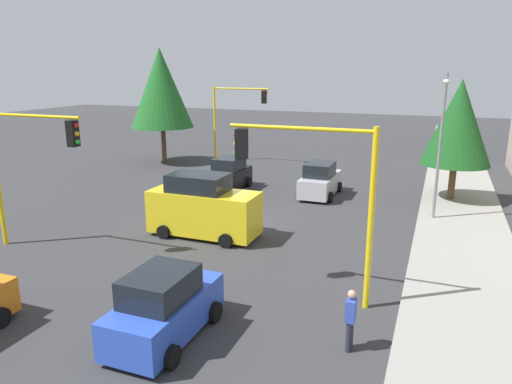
% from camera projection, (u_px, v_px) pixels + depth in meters
% --- Properties ---
extents(ground_plane, '(120.00, 120.00, 0.00)m').
position_uv_depth(ground_plane, '(227.00, 223.00, 22.73)').
color(ground_plane, '#353538').
extents(sidewalk_kerb, '(80.00, 4.00, 0.15)m').
position_uv_depth(sidewalk_kerb, '(461.00, 216.00, 23.50)').
color(sidewalk_kerb, gray).
rests_on(sidewalk_kerb, ground).
extents(traffic_signal_near_right, '(0.36, 4.59, 5.60)m').
position_uv_depth(traffic_signal_near_right, '(28.00, 154.00, 18.33)').
color(traffic_signal_near_right, yellow).
rests_on(traffic_signal_near_right, ground).
extents(traffic_signal_far_right, '(0.36, 4.59, 5.86)m').
position_uv_depth(traffic_signal_far_right, '(235.00, 109.00, 36.32)').
color(traffic_signal_far_right, yellow).
rests_on(traffic_signal_far_right, ground).
extents(traffic_signal_near_left, '(0.36, 4.59, 5.60)m').
position_uv_depth(traffic_signal_near_left, '(312.00, 178.00, 14.31)').
color(traffic_signal_near_left, yellow).
rests_on(traffic_signal_near_left, ground).
extents(street_lamp_curbside, '(2.15, 0.28, 7.00)m').
position_uv_depth(street_lamp_curbside, '(441.00, 132.00, 21.62)').
color(street_lamp_curbside, slate).
rests_on(street_lamp_curbside, ground).
extents(tree_roadside_mid, '(3.67, 3.67, 6.68)m').
position_uv_depth(tree_roadside_mid, '(458.00, 123.00, 25.29)').
color(tree_roadside_mid, brown).
rests_on(tree_roadside_mid, ground).
extents(tree_opposite_side, '(4.76, 4.76, 8.73)m').
position_uv_depth(tree_opposite_side, '(161.00, 88.00, 35.98)').
color(tree_opposite_side, brown).
rests_on(tree_opposite_side, ground).
extents(delivery_van_yellow, '(2.22, 4.80, 2.77)m').
position_uv_depth(delivery_van_yellow, '(203.00, 208.00, 20.67)').
color(delivery_van_yellow, yellow).
rests_on(delivery_van_yellow, ground).
extents(car_silver, '(3.95, 1.99, 1.98)m').
position_uv_depth(car_silver, '(320.00, 181.00, 27.34)').
color(car_silver, '#B2B5BA').
rests_on(car_silver, ground).
extents(car_blue, '(3.85, 2.02, 1.98)m').
position_uv_depth(car_blue, '(164.00, 307.00, 12.83)').
color(car_blue, blue).
rests_on(car_blue, ground).
extents(car_black, '(3.95, 1.97, 1.98)m').
position_uv_depth(car_black, '(228.00, 175.00, 28.71)').
color(car_black, black).
rests_on(car_black, ground).
extents(pedestrian_crossing, '(0.40, 0.24, 1.70)m').
position_uv_depth(pedestrian_crossing, '(351.00, 318.00, 12.23)').
color(pedestrian_crossing, '#262638').
rests_on(pedestrian_crossing, ground).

